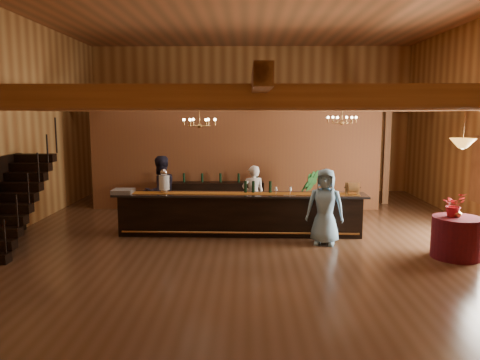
{
  "coord_description": "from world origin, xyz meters",
  "views": [
    {
      "loc": [
        -0.15,
        -11.05,
        3.0
      ],
      "look_at": [
        -0.32,
        0.81,
        1.31
      ],
      "focal_mm": 35.0,
      "sensor_mm": 36.0,
      "label": 1
    }
  ],
  "objects_px": {
    "round_table": "(456,237)",
    "chandelier_left": "(199,122)",
    "chandelier_right": "(342,119)",
    "pendant_lamp": "(463,143)",
    "guest": "(325,207)",
    "raffle_drum": "(352,188)",
    "floor_plant": "(307,194)",
    "bartender": "(253,196)",
    "tasting_bar": "(240,214)",
    "backbar_shelf": "(211,197)",
    "beverage_dispenser": "(164,181)",
    "staff_second": "(160,192)"
  },
  "relations": [
    {
      "from": "raffle_drum",
      "to": "beverage_dispenser",
      "type": "bearing_deg",
      "value": 177.36
    },
    {
      "from": "tasting_bar",
      "to": "round_table",
      "type": "height_order",
      "value": "tasting_bar"
    },
    {
      "from": "bartender",
      "to": "pendant_lamp",
      "type": "bearing_deg",
      "value": 140.54
    },
    {
      "from": "floor_plant",
      "to": "chandelier_right",
      "type": "bearing_deg",
      "value": -28.54
    },
    {
      "from": "guest",
      "to": "round_table",
      "type": "bearing_deg",
      "value": -6.34
    },
    {
      "from": "chandelier_right",
      "to": "guest",
      "type": "xyz_separation_m",
      "value": [
        -0.79,
        -2.3,
        -1.96
      ]
    },
    {
      "from": "tasting_bar",
      "to": "chandelier_right",
      "type": "relative_size",
      "value": 7.81
    },
    {
      "from": "bartender",
      "to": "staff_second",
      "type": "bearing_deg",
      "value": -1.28
    },
    {
      "from": "round_table",
      "to": "chandelier_left",
      "type": "distance_m",
      "value": 6.33
    },
    {
      "from": "chandelier_right",
      "to": "pendant_lamp",
      "type": "xyz_separation_m",
      "value": [
        1.79,
        -3.3,
        -0.44
      ]
    },
    {
      "from": "beverage_dispenser",
      "to": "chandelier_left",
      "type": "xyz_separation_m",
      "value": [
        0.9,
        0.02,
        1.47
      ]
    },
    {
      "from": "beverage_dispenser",
      "to": "raffle_drum",
      "type": "bearing_deg",
      "value": -2.64
    },
    {
      "from": "round_table",
      "to": "guest",
      "type": "relative_size",
      "value": 0.57
    },
    {
      "from": "tasting_bar",
      "to": "round_table",
      "type": "xyz_separation_m",
      "value": [
        4.56,
        -1.81,
        -0.09
      ]
    },
    {
      "from": "beverage_dispenser",
      "to": "guest",
      "type": "relative_size",
      "value": 0.34
    },
    {
      "from": "raffle_drum",
      "to": "backbar_shelf",
      "type": "xyz_separation_m",
      "value": [
        -3.66,
        2.95,
        -0.76
      ]
    },
    {
      "from": "chandelier_right",
      "to": "guest",
      "type": "bearing_deg",
      "value": -109.08
    },
    {
      "from": "backbar_shelf",
      "to": "staff_second",
      "type": "height_order",
      "value": "staff_second"
    },
    {
      "from": "chandelier_left",
      "to": "beverage_dispenser",
      "type": "bearing_deg",
      "value": -178.97
    },
    {
      "from": "staff_second",
      "to": "floor_plant",
      "type": "distance_m",
      "value": 4.21
    },
    {
      "from": "beverage_dispenser",
      "to": "bartender",
      "type": "bearing_deg",
      "value": 19.2
    },
    {
      "from": "floor_plant",
      "to": "raffle_drum",
      "type": "bearing_deg",
      "value": -67.89
    },
    {
      "from": "bartender",
      "to": "chandelier_right",
      "type": "bearing_deg",
      "value": -172.76
    },
    {
      "from": "bartender",
      "to": "beverage_dispenser",
      "type": "bearing_deg",
      "value": 12.29
    },
    {
      "from": "staff_second",
      "to": "chandelier_right",
      "type": "bearing_deg",
      "value": 151.9
    },
    {
      "from": "bartender",
      "to": "staff_second",
      "type": "relative_size",
      "value": 0.86
    },
    {
      "from": "tasting_bar",
      "to": "beverage_dispenser",
      "type": "bearing_deg",
      "value": 178.45
    },
    {
      "from": "round_table",
      "to": "floor_plant",
      "type": "distance_m",
      "value": 4.62
    },
    {
      "from": "raffle_drum",
      "to": "floor_plant",
      "type": "height_order",
      "value": "floor_plant"
    },
    {
      "from": "chandelier_right",
      "to": "staff_second",
      "type": "bearing_deg",
      "value": -170.06
    },
    {
      "from": "beverage_dispenser",
      "to": "guest",
      "type": "xyz_separation_m",
      "value": [
        3.85,
        -0.91,
        -0.45
      ]
    },
    {
      "from": "tasting_bar",
      "to": "round_table",
      "type": "relative_size",
      "value": 6.24
    },
    {
      "from": "backbar_shelf",
      "to": "guest",
      "type": "relative_size",
      "value": 1.82
    },
    {
      "from": "beverage_dispenser",
      "to": "bartender",
      "type": "relative_size",
      "value": 0.36
    },
    {
      "from": "floor_plant",
      "to": "chandelier_left",
      "type": "bearing_deg",
      "value": -147.51
    },
    {
      "from": "raffle_drum",
      "to": "pendant_lamp",
      "type": "height_order",
      "value": "pendant_lamp"
    },
    {
      "from": "round_table",
      "to": "chandelier_right",
      "type": "relative_size",
      "value": 1.25
    },
    {
      "from": "bartender",
      "to": "staff_second",
      "type": "height_order",
      "value": "staff_second"
    },
    {
      "from": "raffle_drum",
      "to": "round_table",
      "type": "distance_m",
      "value": 2.6
    },
    {
      "from": "chandelier_left",
      "to": "staff_second",
      "type": "height_order",
      "value": "chandelier_left"
    },
    {
      "from": "chandelier_right",
      "to": "bartender",
      "type": "relative_size",
      "value": 0.49
    },
    {
      "from": "pendant_lamp",
      "to": "guest",
      "type": "xyz_separation_m",
      "value": [
        -2.59,
        1.0,
        -1.52
      ]
    },
    {
      "from": "tasting_bar",
      "to": "bartender",
      "type": "height_order",
      "value": "bartender"
    },
    {
      "from": "raffle_drum",
      "to": "backbar_shelf",
      "type": "relative_size",
      "value": 0.11
    },
    {
      "from": "chandelier_right",
      "to": "pendant_lamp",
      "type": "bearing_deg",
      "value": -61.48
    },
    {
      "from": "bartender",
      "to": "raffle_drum",
      "type": "bearing_deg",
      "value": 150.64
    },
    {
      "from": "tasting_bar",
      "to": "backbar_shelf",
      "type": "height_order",
      "value": "tasting_bar"
    },
    {
      "from": "tasting_bar",
      "to": "raffle_drum",
      "type": "distance_m",
      "value": 2.83
    },
    {
      "from": "chandelier_right",
      "to": "floor_plant",
      "type": "distance_m",
      "value": 2.35
    },
    {
      "from": "bartender",
      "to": "guest",
      "type": "distance_m",
      "value": 2.34
    }
  ]
}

